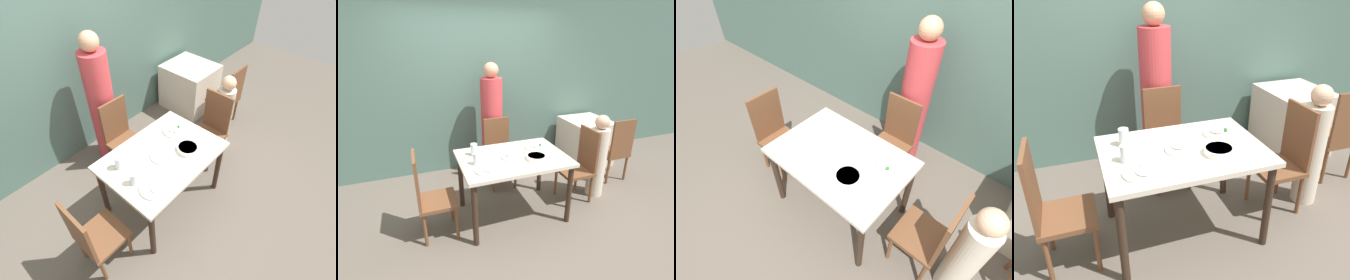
% 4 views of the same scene
% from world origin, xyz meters
% --- Properties ---
extents(ground_plane, '(10.00, 10.00, 0.00)m').
position_xyz_m(ground_plane, '(0.00, 0.00, 0.00)').
color(ground_plane, '#60564C').
extents(wall_back, '(10.00, 0.06, 2.70)m').
position_xyz_m(wall_back, '(0.00, 1.49, 1.35)').
color(wall_back, '#4C6B60').
rests_on(wall_back, ground_plane).
extents(dining_table, '(1.23, 0.86, 0.78)m').
position_xyz_m(dining_table, '(0.00, 0.00, 0.68)').
color(dining_table, beige).
rests_on(dining_table, ground_plane).
extents(chair_adult_spot, '(0.40, 0.40, 0.98)m').
position_xyz_m(chair_adult_spot, '(0.09, 0.78, 0.51)').
color(chair_adult_spot, brown).
rests_on(chair_adult_spot, ground_plane).
extents(chair_child_spot, '(0.40, 0.40, 0.98)m').
position_xyz_m(chair_child_spot, '(0.96, 0.02, 0.51)').
color(chair_child_spot, brown).
rests_on(chair_child_spot, ground_plane).
extents(chair_empty_left, '(0.40, 0.40, 0.98)m').
position_xyz_m(chair_empty_left, '(-0.96, -0.05, 0.51)').
color(chair_empty_left, brown).
rests_on(chair_empty_left, ground_plane).
extents(person_adult, '(0.32, 0.32, 1.74)m').
position_xyz_m(person_adult, '(0.09, 1.10, 0.81)').
color(person_adult, '#C63D42').
rests_on(person_adult, ground_plane).
extents(person_child, '(0.23, 0.23, 1.14)m').
position_xyz_m(person_child, '(1.24, 0.02, 0.54)').
color(person_child, beige).
rests_on(person_child, ground_plane).
extents(bowl_curry, '(0.22, 0.22, 0.05)m').
position_xyz_m(bowl_curry, '(0.22, -0.15, 0.80)').
color(bowl_curry, white).
rests_on(bowl_curry, dining_table).
extents(plate_rice_adult, '(0.27, 0.27, 0.05)m').
position_xyz_m(plate_rice_adult, '(0.36, 0.15, 0.79)').
color(plate_rice_adult, white).
rests_on(plate_rice_adult, dining_table).
extents(plate_rice_child, '(0.26, 0.26, 0.05)m').
position_xyz_m(plate_rice_child, '(-0.01, -0.01, 0.79)').
color(plate_rice_child, white).
rests_on(plate_rice_child, dining_table).
extents(plate_noodles, '(0.27, 0.27, 0.04)m').
position_xyz_m(plate_noodles, '(-0.37, -0.24, 0.79)').
color(plate_noodles, white).
rests_on(plate_noodles, dining_table).
extents(glass_water_tall, '(0.08, 0.08, 0.14)m').
position_xyz_m(glass_water_tall, '(-0.41, 0.20, 0.85)').
color(glass_water_tall, silver).
rests_on(glass_water_tall, dining_table).
extents(glass_water_short, '(0.07, 0.07, 0.13)m').
position_xyz_m(glass_water_short, '(-0.44, -0.05, 0.84)').
color(glass_water_short, silver).
rests_on(glass_water_short, dining_table).
extents(fork_steel, '(0.18, 0.06, 0.01)m').
position_xyz_m(fork_steel, '(-0.06, 0.22, 0.78)').
color(fork_steel, silver).
rests_on(fork_steel, dining_table).
extents(spoon_steel, '(0.18, 0.02, 0.01)m').
position_xyz_m(spoon_steel, '(-0.27, 0.02, 0.78)').
color(spoon_steel, silver).
rests_on(spoon_steel, dining_table).
extents(background_table, '(0.71, 0.77, 0.75)m').
position_xyz_m(background_table, '(1.76, 1.00, 0.37)').
color(background_table, beige).
rests_on(background_table, ground_plane).
extents(chair_background, '(0.40, 0.40, 0.98)m').
position_xyz_m(chair_background, '(1.76, 0.26, 0.51)').
color(chair_background, brown).
rests_on(chair_background, ground_plane).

